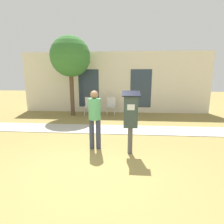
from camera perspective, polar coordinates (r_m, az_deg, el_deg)
The scene contains 8 objects.
ground_plane at distance 3.92m, azimuth -5.32°, elevation -18.07°, with size 40.00×40.00×0.00m, color olive.
sidewalk at distance 6.52m, azimuth -1.08°, elevation -5.64°, with size 12.00×1.10×0.02m.
building_facade at distance 9.55m, azimuth 0.86°, elevation 9.52°, with size 10.00×0.26×3.20m.
parking_meter at distance 4.30m, azimuth 6.11°, elevation -0.84°, with size 0.44×0.31×1.59m.
person_standing at distance 4.63m, azimuth -5.68°, elevation -1.08°, with size 0.32×0.32×1.58m.
outdoor_chair_left at distance 8.93m, azimuth -7.49°, elevation 2.38°, with size 0.44×0.44×0.90m.
outdoor_chair_middle at distance 8.98m, azimuth -0.32°, elevation 2.54°, with size 0.44×0.44×0.90m.
tree at distance 8.92m, azimuth -13.43°, elevation 17.09°, with size 1.90×1.90×3.82m.
Camera 1 is at (0.61, -3.36, 1.94)m, focal length 28.00 mm.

